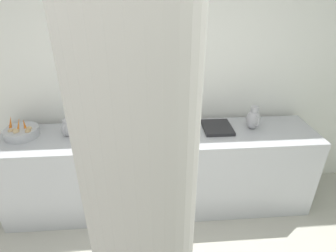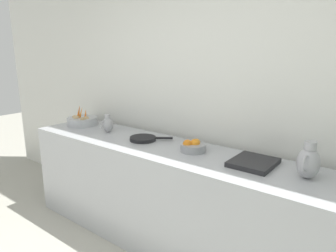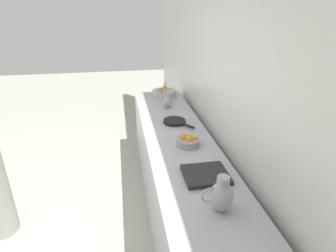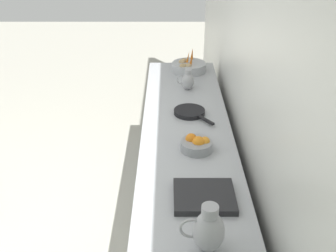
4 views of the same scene
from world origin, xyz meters
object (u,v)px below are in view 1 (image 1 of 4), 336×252
at_px(vegetable_colander, 21,132).
at_px(metal_pitcher_tall, 253,119).
at_px(orange_bowl, 168,128).
at_px(metal_pitcher_short, 66,129).
at_px(skillet_on_counter, 117,133).

height_order(vegetable_colander, metal_pitcher_tall, metal_pitcher_tall).
relative_size(orange_bowl, metal_pitcher_tall, 0.85).
relative_size(orange_bowl, metal_pitcher_short, 1.16).
distance_m(vegetable_colander, metal_pitcher_tall, 2.40).
distance_m(metal_pitcher_tall, metal_pitcher_short, 1.94).
bearing_deg(metal_pitcher_tall, metal_pitcher_short, -89.64).
height_order(orange_bowl, skillet_on_counter, orange_bowl).
bearing_deg(skillet_on_counter, vegetable_colander, -91.91).
relative_size(metal_pitcher_tall, skillet_on_counter, 0.71).
height_order(orange_bowl, metal_pitcher_short, metal_pitcher_short).
height_order(vegetable_colander, orange_bowl, vegetable_colander).
bearing_deg(metal_pitcher_tall, orange_bowl, -90.28).
distance_m(orange_bowl, skillet_on_counter, 0.54).
bearing_deg(skillet_on_counter, orange_bowl, 92.12).
xyz_separation_m(orange_bowl, skillet_on_counter, (0.02, -0.54, -0.02)).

